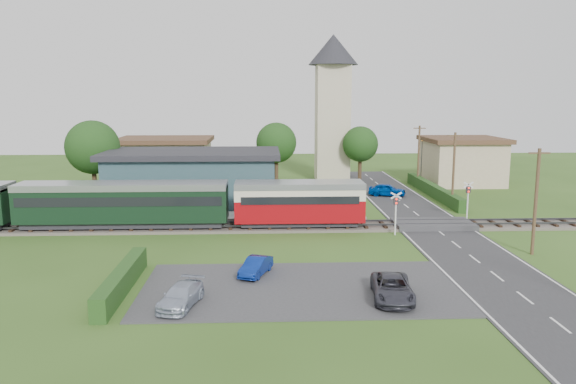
{
  "coord_description": "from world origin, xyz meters",
  "views": [
    {
      "loc": [
        -3.34,
        -40.98,
        10.29
      ],
      "look_at": [
        -1.46,
        4.0,
        2.58
      ],
      "focal_mm": 35.0,
      "sensor_mm": 36.0,
      "label": 1
    }
  ],
  "objects_px": {
    "car_on_road": "(387,190)",
    "car_park_silver": "(181,296)",
    "crossing_signal_far": "(468,195)",
    "crossing_signal_near": "(396,207)",
    "train": "(82,203)",
    "pedestrian_near": "(265,206)",
    "church_tower": "(333,97)",
    "car_park_dark": "(392,288)",
    "equipment_hut": "(88,201)",
    "station_building": "(193,179)",
    "pedestrian_far": "(87,206)",
    "house_west": "(165,161)",
    "car_park_blue": "(256,266)",
    "house_east": "(462,160)"
  },
  "relations": [
    {
      "from": "equipment_hut",
      "to": "car_park_blue",
      "type": "bearing_deg",
      "value": -46.65
    },
    {
      "from": "house_west",
      "to": "crossing_signal_far",
      "type": "height_order",
      "value": "house_west"
    },
    {
      "from": "equipment_hut",
      "to": "car_park_silver",
      "type": "xyz_separation_m",
      "value": [
        10.5,
        -19.7,
        -1.14
      ]
    },
    {
      "from": "car_park_dark",
      "to": "car_park_blue",
      "type": "bearing_deg",
      "value": 155.08
    },
    {
      "from": "house_east",
      "to": "crossing_signal_near",
      "type": "distance_m",
      "value": 27.95
    },
    {
      "from": "crossing_signal_far",
      "to": "crossing_signal_near",
      "type": "bearing_deg",
      "value": -146.31
    },
    {
      "from": "car_park_silver",
      "to": "car_on_road",
      "type": "bearing_deg",
      "value": 74.41
    },
    {
      "from": "church_tower",
      "to": "train",
      "type": "bearing_deg",
      "value": -130.81
    },
    {
      "from": "car_park_blue",
      "to": "pedestrian_near",
      "type": "distance_m",
      "value": 14.77
    },
    {
      "from": "equipment_hut",
      "to": "car_park_dark",
      "type": "height_order",
      "value": "equipment_hut"
    },
    {
      "from": "crossing_signal_near",
      "to": "pedestrian_far",
      "type": "height_order",
      "value": "crossing_signal_near"
    },
    {
      "from": "house_west",
      "to": "car_on_road",
      "type": "bearing_deg",
      "value": -20.53
    },
    {
      "from": "church_tower",
      "to": "house_west",
      "type": "height_order",
      "value": "church_tower"
    },
    {
      "from": "car_on_road",
      "to": "car_park_dark",
      "type": "xyz_separation_m",
      "value": [
        -6.23,
        -29.89,
        -0.03
      ]
    },
    {
      "from": "church_tower",
      "to": "car_park_dark",
      "type": "bearing_deg",
      "value": -92.6
    },
    {
      "from": "station_building",
      "to": "church_tower",
      "type": "relative_size",
      "value": 0.91
    },
    {
      "from": "equipment_hut",
      "to": "station_building",
      "type": "bearing_deg",
      "value": 35.92
    },
    {
      "from": "equipment_hut",
      "to": "church_tower",
      "type": "distance_m",
      "value": 33.48
    },
    {
      "from": "car_park_silver",
      "to": "pedestrian_near",
      "type": "relative_size",
      "value": 2.42
    },
    {
      "from": "train",
      "to": "crossing_signal_near",
      "type": "relative_size",
      "value": 13.18
    },
    {
      "from": "crossing_signal_near",
      "to": "car_park_blue",
      "type": "distance_m",
      "value": 13.98
    },
    {
      "from": "pedestrian_far",
      "to": "car_park_dark",
      "type": "bearing_deg",
      "value": -138.02
    },
    {
      "from": "car_park_dark",
      "to": "pedestrian_near",
      "type": "height_order",
      "value": "pedestrian_near"
    },
    {
      "from": "train",
      "to": "crossing_signal_far",
      "type": "relative_size",
      "value": 13.18
    },
    {
      "from": "car_on_road",
      "to": "car_park_dark",
      "type": "distance_m",
      "value": 30.53
    },
    {
      "from": "crossing_signal_near",
      "to": "car_on_road",
      "type": "xyz_separation_m",
      "value": [
        2.92,
        16.3,
        -1.44
      ]
    },
    {
      "from": "train",
      "to": "crossing_signal_far",
      "type": "height_order",
      "value": "train"
    },
    {
      "from": "house_east",
      "to": "house_west",
      "type": "bearing_deg",
      "value": 178.36
    },
    {
      "from": "crossing_signal_far",
      "to": "car_park_dark",
      "type": "relative_size",
      "value": 0.77
    },
    {
      "from": "train",
      "to": "car_park_dark",
      "type": "height_order",
      "value": "train"
    },
    {
      "from": "station_building",
      "to": "equipment_hut",
      "type": "bearing_deg",
      "value": -144.08
    },
    {
      "from": "car_park_blue",
      "to": "pedestrian_near",
      "type": "height_order",
      "value": "pedestrian_near"
    },
    {
      "from": "crossing_signal_far",
      "to": "car_on_road",
      "type": "relative_size",
      "value": 0.86
    },
    {
      "from": "house_east",
      "to": "car_park_silver",
      "type": "height_order",
      "value": "house_east"
    },
    {
      "from": "house_west",
      "to": "crossing_signal_far",
      "type": "bearing_deg",
      "value": -35.77
    },
    {
      "from": "crossing_signal_far",
      "to": "house_west",
      "type": "bearing_deg",
      "value": 144.23
    },
    {
      "from": "station_building",
      "to": "pedestrian_far",
      "type": "distance_m",
      "value": 10.16
    },
    {
      "from": "station_building",
      "to": "pedestrian_far",
      "type": "xyz_separation_m",
      "value": [
        -7.97,
        -6.18,
        -1.3
      ]
    },
    {
      "from": "car_on_road",
      "to": "car_park_silver",
      "type": "height_order",
      "value": "car_on_road"
    },
    {
      "from": "church_tower",
      "to": "crossing_signal_near",
      "type": "height_order",
      "value": "church_tower"
    },
    {
      "from": "station_building",
      "to": "car_on_road",
      "type": "height_order",
      "value": "station_building"
    },
    {
      "from": "house_east",
      "to": "car_park_blue",
      "type": "height_order",
      "value": "house_east"
    },
    {
      "from": "car_park_silver",
      "to": "house_east",
      "type": "bearing_deg",
      "value": 67.84
    },
    {
      "from": "crossing_signal_far",
      "to": "car_park_silver",
      "type": "distance_m",
      "value": 28.36
    },
    {
      "from": "train",
      "to": "house_east",
      "type": "distance_m",
      "value": 43.44
    },
    {
      "from": "car_on_road",
      "to": "car_park_silver",
      "type": "relative_size",
      "value": 1.04
    },
    {
      "from": "crossing_signal_near",
      "to": "car_park_blue",
      "type": "height_order",
      "value": "crossing_signal_near"
    },
    {
      "from": "church_tower",
      "to": "crossing_signal_far",
      "type": "xyz_separation_m",
      "value": [
        8.6,
        -23.61,
        -8.08
      ]
    },
    {
      "from": "equipment_hut",
      "to": "train",
      "type": "distance_m",
      "value": 3.28
    },
    {
      "from": "crossing_signal_far",
      "to": "car_park_blue",
      "type": "height_order",
      "value": "crossing_signal_far"
    }
  ]
}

